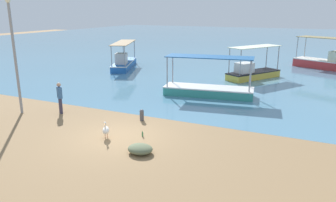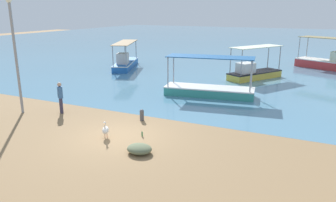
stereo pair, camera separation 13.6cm
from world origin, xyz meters
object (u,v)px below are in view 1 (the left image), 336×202
Objects in this scene: pelican at (106,130)px; fisherman_standing at (60,97)px; net_pile at (140,149)px; fishing_boat_outer at (124,62)px; fishing_boat_near_left at (208,88)px; mooring_bollard at (142,115)px; glass_bottle at (142,134)px; fishing_boat_center at (252,72)px; fishing_boat_far_right at (325,62)px; lamp_post at (14,51)px.

pelican is 4.76m from fisherman_standing.
fisherman_standing is 1.67× the size of net_pile.
fishing_boat_outer is 1.06× the size of fishing_boat_near_left.
pelican is at bearing -95.67° from mooring_bollard.
fishing_boat_near_left is 21.88× the size of glass_bottle.
fisherman_standing is (-4.31, 1.95, 0.53)m from pelican.
fishing_boat_center reaches higher than fishing_boat_near_left.
net_pile is (6.44, -2.70, -0.73)m from fisherman_standing.
fishing_boat_center is 0.84× the size of fishing_boat_near_left.
glass_bottle is (5.66, -1.12, -0.80)m from fisherman_standing.
fisherman_standing is (-12.99, -21.32, 0.24)m from fishing_boat_far_right.
fishing_boat_outer is 19.13m from fishing_boat_far_right.
fisherman_standing is at bearing -131.44° from fishing_boat_near_left.
fishing_boat_outer is 1.26× the size of fishing_boat_center.
fishing_boat_far_right is (17.45, 7.83, 0.09)m from fishing_boat_outer.
fishing_boat_outer is at bearing 124.73° from glass_bottle.
mooring_bollard is (6.54, 1.64, -3.06)m from lamp_post.
fishing_boat_far_right is 3.30× the size of fisherman_standing.
fishing_boat_center is 16.31m from net_pile.
fishing_boat_near_left is at bearing 78.57° from pelican.
fishing_boat_center is at bearing 77.16° from fishing_boat_near_left.
lamp_post is (2.50, -14.35, 2.80)m from fishing_boat_outer.
pelican is 7.03m from lamp_post.
fishing_boat_outer reaches higher than glass_bottle.
net_pile is at bearing -94.15° from fishing_boat_center.
net_pile is (8.40, -1.83, -3.19)m from lamp_post.
fishing_boat_far_right reaches higher than mooring_bollard.
fishing_boat_center is 2.94× the size of fisherman_standing.
fishing_boat_outer is 1.04× the size of lamp_post.
fishing_boat_outer reaches higher than pelican.
glass_bottle is (10.12, -14.60, -0.47)m from fishing_boat_outer.
mooring_bollard is (0.27, 2.72, -0.06)m from pelican.
fishing_boat_outer is 14.84m from lamp_post.
net_pile is (0.34, -9.61, -0.31)m from fishing_boat_near_left.
fishing_boat_outer reaches higher than net_pile.
fishing_boat_center is at bearing 0.40° from fishing_boat_outer.
pelican reaches higher than glass_bottle.
fishing_boat_near_left is (10.56, -6.57, -0.08)m from fishing_boat_outer.
pelican is (-1.79, -8.86, -0.12)m from fishing_boat_near_left.
fishing_boat_outer reaches higher than mooring_bollard.
fishing_boat_near_left is 11.57m from lamp_post.
fishing_boat_outer is 3.70× the size of fisherman_standing.
fishing_boat_center is 9.43m from fishing_boat_far_right.
lamp_post is at bearing -123.57° from fishing_boat_center.
fishing_boat_center is 17.55m from lamp_post.
mooring_bollard is at bearing 84.33° from pelican.
fishing_boat_near_left is (-6.89, -14.40, -0.17)m from fishing_boat_far_right.
fishing_boat_far_right reaches higher than glass_bottle.
glass_bottle is (1.35, 0.83, -0.27)m from pelican.
pelican is (8.77, -15.43, -0.20)m from fishing_boat_outer.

